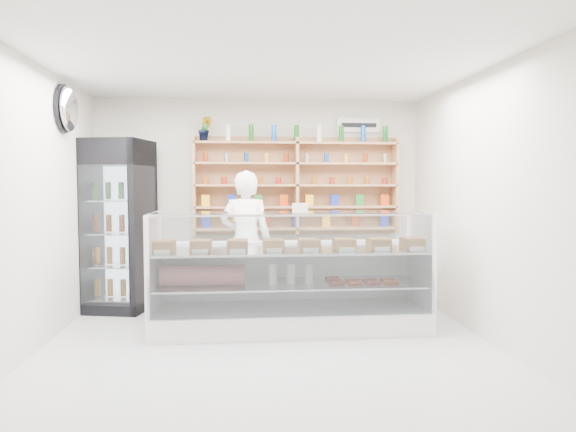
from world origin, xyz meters
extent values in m
plane|color=silver|center=(0.00, 0.00, 0.00)|extent=(5.00, 5.00, 0.00)
plane|color=white|center=(0.00, 0.00, 2.80)|extent=(5.00, 5.00, 0.00)
plane|color=beige|center=(0.00, 2.50, 1.40)|extent=(4.50, 0.00, 4.50)
plane|color=beige|center=(0.00, -2.50, 1.40)|extent=(4.50, 0.00, 4.50)
plane|color=beige|center=(-2.25, 0.00, 1.40)|extent=(0.00, 5.00, 5.00)
plane|color=beige|center=(2.25, 0.00, 1.40)|extent=(0.00, 5.00, 5.00)
cube|color=white|center=(0.27, 0.85, 0.13)|extent=(3.01, 0.85, 0.25)
cube|color=white|center=(0.27, 1.24, 0.57)|extent=(3.01, 0.05, 0.63)
cube|color=silver|center=(0.27, 0.85, 0.51)|extent=(2.89, 0.75, 0.02)
cube|color=silver|center=(0.27, 0.85, 0.88)|extent=(2.95, 0.79, 0.02)
cube|color=silver|center=(0.27, 0.44, 0.78)|extent=(2.95, 0.12, 1.05)
cube|color=silver|center=(0.27, 0.80, 1.31)|extent=(2.95, 0.60, 0.01)
imported|color=white|center=(-0.21, 1.72, 0.89)|extent=(0.73, 0.56, 1.79)
cube|color=black|center=(-1.85, 1.99, 1.09)|extent=(0.93, 0.91, 2.18)
cube|color=#350539|center=(-1.77, 1.63, 2.01)|extent=(0.76, 0.20, 0.30)
cube|color=silver|center=(-1.77, 1.62, 0.99)|extent=(0.64, 0.15, 1.72)
cube|color=tan|center=(-0.90, 2.34, 1.59)|extent=(0.04, 0.28, 1.33)
cube|color=tan|center=(0.50, 2.34, 1.59)|extent=(0.04, 0.28, 1.33)
cube|color=tan|center=(1.90, 2.34, 1.59)|extent=(0.04, 0.28, 1.33)
cube|color=tan|center=(0.50, 2.34, 1.00)|extent=(2.80, 0.28, 0.03)
cube|color=tan|center=(0.50, 2.34, 1.30)|extent=(2.80, 0.28, 0.03)
cube|color=tan|center=(0.50, 2.34, 1.60)|extent=(2.80, 0.28, 0.03)
cube|color=tan|center=(0.50, 2.34, 1.90)|extent=(2.80, 0.28, 0.03)
cube|color=tan|center=(0.50, 2.34, 2.18)|extent=(2.80, 0.28, 0.03)
imported|color=#1E6626|center=(-0.75, 2.34, 2.36)|extent=(0.19, 0.15, 0.34)
ellipsoid|color=silver|center=(-2.17, 1.20, 2.45)|extent=(0.15, 0.50, 0.50)
cube|color=white|center=(1.40, 2.47, 2.45)|extent=(0.62, 0.03, 0.20)
camera|label=1|loc=(-0.29, -4.74, 1.62)|focal=32.00mm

